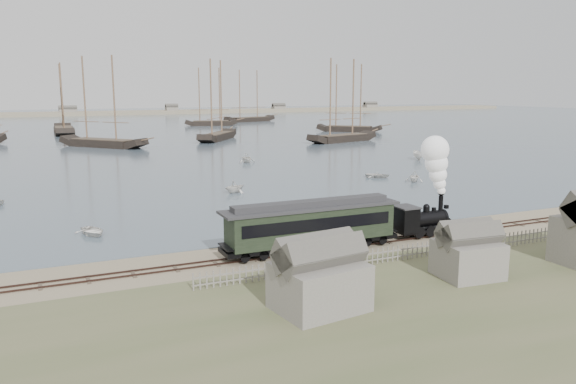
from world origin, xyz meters
name	(u,v)px	position (x,y,z in m)	size (l,w,h in m)	color
ground	(353,238)	(0.00, 0.00, 0.00)	(600.00, 600.00, 0.00)	tan
harbor_water	(111,125)	(0.00, 170.00, 0.03)	(600.00, 336.00, 0.06)	#445562
rail_track	(365,244)	(0.00, -2.00, 0.04)	(120.00, 1.80, 0.16)	#34211C
picket_fence_west	(324,272)	(-6.50, -7.00, 0.00)	(19.00, 0.10, 1.20)	slate
picket_fence_east	(528,244)	(12.50, -7.50, 0.00)	(15.00, 0.10, 1.20)	slate
shed_left	(319,309)	(-10.00, -13.00, 0.00)	(5.00, 4.00, 4.10)	slate
shed_mid	(467,277)	(2.00, -12.00, 0.00)	(4.00, 3.50, 3.60)	slate
far_spit	(90,115)	(0.00, 250.00, 0.00)	(500.00, 20.00, 1.80)	gray
locomotive	(435,192)	(7.05, -2.00, 3.92)	(6.80, 2.54, 8.47)	black
passenger_coach	(312,224)	(-5.04, -2.00, 2.26)	(14.81, 2.86, 3.60)	black
beached_dinghy	(292,240)	(-5.59, 0.59, 0.35)	(3.38, 2.42, 0.70)	silver
rowboat_0	(93,231)	(-20.59, 10.25, 0.41)	(3.37, 2.41, 0.70)	silver
rowboat_1	(235,187)	(-2.50, 24.51, 0.84)	(2.97, 2.56, 1.56)	silver
rowboat_2	(301,217)	(-1.92, 6.58, 0.74)	(3.52, 1.32, 1.36)	silver
rowboat_3	(377,175)	(20.36, 27.49, 0.42)	(3.48, 2.49, 0.72)	silver
rowboat_4	(414,176)	(22.98, 22.22, 0.82)	(2.88, 2.48, 1.52)	silver
rowboat_5	(418,155)	(38.46, 42.03, 0.85)	(4.10, 1.54, 1.58)	silver
rowboat_7	(247,158)	(8.65, 50.80, 0.95)	(3.37, 2.91, 1.77)	silver
schooner_2	(101,101)	(-11.16, 89.30, 10.06)	(21.99, 5.07, 20.00)	black
schooner_3	(217,100)	(17.11, 95.53, 10.06)	(19.81, 4.57, 20.00)	black
schooner_4	(343,100)	(43.51, 78.55, 10.06)	(20.24, 4.67, 20.00)	black
schooner_5	(350,98)	(61.13, 105.58, 10.06)	(19.30, 4.45, 20.00)	black
schooner_7	(62,98)	(-17.22, 133.63, 10.06)	(25.02, 5.77, 20.00)	black
schooner_8	(210,97)	(31.26, 149.30, 10.06)	(17.99, 4.15, 20.00)	black
schooner_9	(249,96)	(52.11, 167.00, 10.06)	(21.66, 5.00, 20.00)	black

